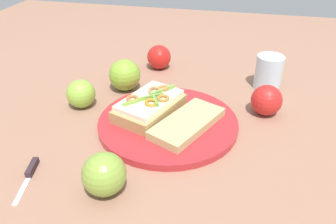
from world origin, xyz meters
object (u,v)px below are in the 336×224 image
at_px(apple_4, 125,75).
at_px(apple_3, 81,94).
at_px(plate, 168,123).
at_px(apple_2, 267,100).
at_px(sandwich, 150,105).
at_px(apple_0, 104,174).
at_px(drinking_glass, 269,72).
at_px(bread_slice_side, 187,123).
at_px(apple_1, 159,57).
at_px(knife, 29,174).

bearing_deg(apple_4, apple_3, 55.99).
bearing_deg(plate, apple_2, -154.50).
distance_m(sandwich, apple_3, 0.18).
bearing_deg(apple_0, drinking_glass, -121.04).
height_order(bread_slice_side, apple_1, apple_1).
height_order(bread_slice_side, apple_2, apple_2).
bearing_deg(apple_0, knife, -1.41).
distance_m(bread_slice_side, apple_4, 0.26).
bearing_deg(apple_4, apple_0, 104.00).
height_order(bread_slice_side, knife, bread_slice_side).
bearing_deg(apple_3, apple_1, -115.79).
relative_size(sandwich, apple_4, 2.24).
bearing_deg(apple_3, knife, 93.48).
relative_size(apple_0, apple_1, 1.06).
bearing_deg(knife, apple_4, 157.80).
bearing_deg(apple_0, apple_3, -57.29).
bearing_deg(bread_slice_side, sandwich, 94.27).
relative_size(apple_1, apple_2, 1.00).
xyz_separation_m(apple_3, apple_4, (-0.07, -0.11, 0.01)).
xyz_separation_m(apple_2, knife, (0.42, 0.32, -0.03)).
relative_size(drinking_glass, knife, 0.82).
height_order(plate, knife, plate).
xyz_separation_m(plate, apple_0, (0.06, 0.22, 0.03)).
distance_m(apple_4, knife, 0.37).
xyz_separation_m(apple_3, drinking_glass, (-0.44, -0.20, 0.01)).
bearing_deg(knife, apple_1, 154.72).
xyz_separation_m(apple_0, knife, (0.15, -0.00, -0.03)).
bearing_deg(apple_2, apple_1, -32.84).
height_order(sandwich, drinking_glass, drinking_glass).
relative_size(bread_slice_side, knife, 1.63).
bearing_deg(apple_0, sandwich, -93.06).
bearing_deg(apple_0, apple_2, -130.04).
distance_m(apple_2, drinking_glass, 0.14).
bearing_deg(plate, apple_1, -72.18).
bearing_deg(knife, sandwich, 132.30).
distance_m(apple_0, apple_1, 0.52).
relative_size(sandwich, knife, 1.70).
bearing_deg(apple_2, apple_4, -7.01).
relative_size(plate, apple_0, 4.10).
distance_m(plate, apple_0, 0.23).
distance_m(apple_3, knife, 0.26).
bearing_deg(apple_1, apple_3, 64.21).
height_order(apple_4, drinking_glass, drinking_glass).
height_order(apple_0, apple_4, apple_4).
height_order(apple_0, knife, apple_0).
bearing_deg(sandwich, knife, 165.88).
bearing_deg(drinking_glass, apple_0, 58.96).
height_order(plate, apple_2, apple_2).
distance_m(apple_0, knife, 0.15).
distance_m(plate, apple_4, 0.21).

